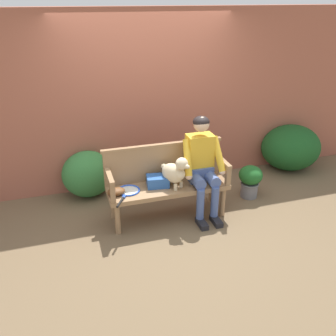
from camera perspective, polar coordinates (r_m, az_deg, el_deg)
name	(u,v)px	position (r m, az deg, el deg)	size (l,w,h in m)	color
ground_plane	(168,216)	(4.93, 0.00, -7.59)	(40.00, 40.00, 0.00)	brown
brick_garden_fence	(144,100)	(5.49, -3.81, 10.61)	(8.00, 0.30, 2.57)	#9E5642
hedge_bush_far_left	(291,147)	(6.44, 18.75, 3.09)	(1.00, 0.89, 0.76)	#194C1E
hedge_bush_mid_left	(88,174)	(5.38, -12.50, -0.93)	(0.74, 0.61, 0.70)	#337538
garden_bench	(168,190)	(4.72, 0.00, -3.45)	(1.57, 0.49, 0.47)	#93704C
bench_backrest	(163,161)	(4.76, -0.76, 1.12)	(1.61, 0.06, 0.50)	#93704C
bench_armrest_left_end	(111,183)	(4.38, -9.03, -2.28)	(0.06, 0.49, 0.28)	#93704C
bench_armrest_right_end	(225,167)	(4.77, 8.89, 0.17)	(0.06, 0.49, 0.28)	#93704C
person_seated	(202,163)	(4.69, 5.32, 0.85)	(0.56, 0.65, 1.34)	black
dog_on_bench	(175,172)	(4.54, 1.12, -0.59)	(0.35, 0.42, 0.44)	beige
tennis_racket	(128,191)	(4.56, -6.35, -3.67)	(0.42, 0.57, 0.03)	blue
baseball_glove	(116,191)	(4.50, -8.16, -3.67)	(0.22, 0.17, 0.09)	brown
sports_bag	(158,181)	(4.64, -1.62, -2.07)	(0.28, 0.20, 0.14)	#2856A3
potted_plant	(250,179)	(5.39, 12.81, -1.76)	(0.34, 0.34, 0.49)	slate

